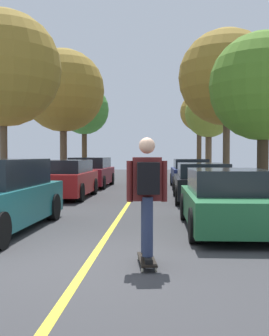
% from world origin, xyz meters
% --- Properties ---
extents(ground, '(80.00, 80.00, 0.00)m').
position_xyz_m(ground, '(0.00, 0.00, 0.00)').
color(ground, '#353538').
extents(center_line, '(0.12, 39.20, 0.01)m').
position_xyz_m(center_line, '(0.00, 4.00, 0.00)').
color(center_line, gold).
rests_on(center_line, ground).
extents(parked_car_left_near, '(1.91, 4.23, 1.40)m').
position_xyz_m(parked_car_left_near, '(-2.47, 9.36, 0.70)').
color(parked_car_left_near, maroon).
rests_on(parked_car_left_near, ground).
extents(parked_car_left_far, '(2.06, 4.61, 1.46)m').
position_xyz_m(parked_car_left_far, '(-2.47, 14.87, 0.72)').
color(parked_car_left_far, maroon).
rests_on(parked_car_left_far, ground).
extents(parked_car_right_nearest, '(1.87, 4.17, 1.28)m').
position_xyz_m(parked_car_right_nearest, '(2.47, 2.87, 0.63)').
color(parked_car_right_nearest, '#1E5B33').
rests_on(parked_car_right_nearest, ground).
extents(parked_car_right_near, '(1.94, 4.43, 1.30)m').
position_xyz_m(parked_car_right_near, '(2.47, 8.69, 0.65)').
color(parked_car_right_near, black).
rests_on(parked_car_right_near, ground).
extents(parked_car_right_far, '(1.84, 4.52, 1.39)m').
position_xyz_m(parked_car_right_far, '(2.47, 14.45, 0.68)').
color(parked_car_right_far, navy).
rests_on(parked_car_right_far, ground).
extents(street_tree_left_nearest, '(3.89, 3.89, 6.28)m').
position_xyz_m(street_tree_left_nearest, '(-4.22, 7.87, 4.47)').
color(street_tree_left_nearest, brown).
rests_on(street_tree_left_nearest, sidewalk_left).
extents(street_tree_left_near, '(4.47, 4.47, 7.17)m').
position_xyz_m(street_tree_left_near, '(-4.22, 16.70, 5.06)').
color(street_tree_left_near, brown).
rests_on(street_tree_left_near, sidewalk_left).
extents(street_tree_left_far, '(3.41, 3.41, 6.28)m').
position_xyz_m(street_tree_left_far, '(-4.22, 23.08, 4.68)').
color(street_tree_left_far, '#4C3823').
rests_on(street_tree_left_far, sidewalk_left).
extents(street_tree_right_nearest, '(3.36, 3.36, 5.25)m').
position_xyz_m(street_tree_right_nearest, '(4.22, 7.32, 3.69)').
color(street_tree_right_nearest, '#3D2D1E').
rests_on(street_tree_right_nearest, sidewalk_right).
extents(street_tree_right_near, '(4.64, 4.64, 7.50)m').
position_xyz_m(street_tree_right_near, '(4.22, 14.68, 5.31)').
color(street_tree_right_near, brown).
rests_on(street_tree_right_near, sidewalk_right).
extents(street_tree_right_far, '(3.14, 3.14, 5.75)m').
position_xyz_m(street_tree_right_far, '(4.22, 22.33, 4.27)').
color(street_tree_right_far, brown).
rests_on(street_tree_right_far, sidewalk_right).
extents(street_tree_right_farthest, '(3.15, 3.15, 6.55)m').
position_xyz_m(street_tree_right_farthest, '(4.22, 29.23, 5.06)').
color(street_tree_right_farthest, '#4C3823').
rests_on(street_tree_right_farthest, sidewalk_right).
extents(skateboard, '(0.32, 0.86, 0.10)m').
position_xyz_m(skateboard, '(0.85, -0.12, 0.09)').
color(skateboard, black).
rests_on(skateboard, ground).
extents(skateboarder, '(0.59, 0.71, 1.72)m').
position_xyz_m(skateboarder, '(0.86, -0.16, 1.08)').
color(skateboarder, black).
rests_on(skateboarder, skateboard).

